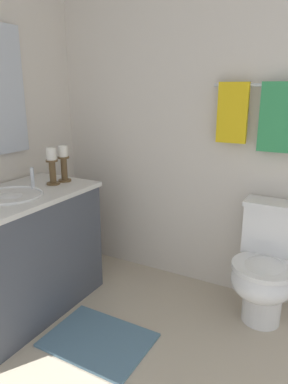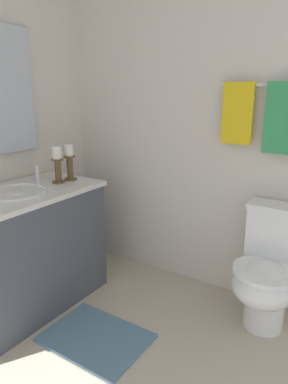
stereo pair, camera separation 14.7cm
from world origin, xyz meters
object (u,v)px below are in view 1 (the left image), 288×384
object	(u,v)px
towel_near_vanity	(232,113)
vanity_cabinet	(17,256)
bath_mat	(98,340)
towel_bar	(279,85)
candle_holder_short	(52,165)
sink_basin	(11,202)
candle_holder_tall	(64,163)
towel_center	(275,118)
toilet	(266,268)

from	to	relation	value
towel_near_vanity	vanity_cabinet	bearing A→B (deg)	-140.49
vanity_cabinet	bath_mat	bearing A→B (deg)	0.00
towel_bar	towel_near_vanity	size ratio (longest dim) A/B	2.08
candle_holder_short	towel_bar	world-z (taller)	towel_bar
vanity_cabinet	towel_near_vanity	world-z (taller)	towel_near_vanity
towel_near_vanity	candle_holder_short	bearing A→B (deg)	-151.70
sink_basin	candle_holder_tall	bearing A→B (deg)	83.13
candle_holder_tall	towel_center	bearing A→B (deg)	19.47
toilet	towel_center	distance (m)	0.92
toilet	towel_near_vanity	bearing A→B (deg)	148.43
vanity_cabinet	towel_bar	world-z (taller)	towel_bar
towel_near_vanity	bath_mat	size ratio (longest dim) A/B	0.64
sink_basin	towel_center	distance (m)	1.69
toilet	bath_mat	bearing A→B (deg)	-138.92
candle_holder_tall	bath_mat	size ratio (longest dim) A/B	0.42
sink_basin	candle_holder_tall	distance (m)	0.47
towel_near_vanity	towel_center	xyz separation A→B (m)	(0.27, 0.00, -0.02)
towel_bar	bath_mat	size ratio (longest dim) A/B	1.33
towel_center	candle_holder_tall	bearing A→B (deg)	-160.53
candle_holder_tall	sink_basin	bearing A→B (deg)	-96.87
sink_basin	towel_bar	size ratio (longest dim) A/B	0.50
candle_holder_short	towel_center	bearing A→B (deg)	23.23
candle_holder_tall	candle_holder_short	world-z (taller)	same
candle_holder_tall	bath_mat	xyz separation A→B (m)	(0.57, -0.44, -0.93)
sink_basin	towel_bar	distance (m)	1.77
candle_holder_short	candle_holder_tall	bearing A→B (deg)	83.83
towel_center	bath_mat	bearing A→B (deg)	-129.04
vanity_cabinet	candle_holder_short	size ratio (longest dim) A/B	4.40
toilet	bath_mat	size ratio (longest dim) A/B	1.25
candle_holder_short	bath_mat	world-z (taller)	candle_holder_short
towel_bar	towel_near_vanity	xyz separation A→B (m)	(-0.27, -0.02, -0.17)
candle_holder_short	toilet	size ratio (longest dim) A/B	0.34
candle_holder_short	towel_near_vanity	size ratio (longest dim) A/B	0.66
towel_bar	toilet	bearing A→B (deg)	-73.25
towel_bar	bath_mat	bearing A→B (deg)	-128.48
toilet	towel_center	size ratio (longest dim) A/B	1.78
vanity_cabinet	towel_bar	distance (m)	1.94
vanity_cabinet	sink_basin	bearing A→B (deg)	90.00
candle_holder_tall	towel_bar	xyz separation A→B (m)	(1.30, 0.48, 0.52)
candle_holder_tall	towel_near_vanity	distance (m)	1.18
towel_bar	towel_center	size ratio (longest dim) A/B	1.89
toilet	towel_near_vanity	distance (m)	1.00
candle_holder_tall	towel_center	world-z (taller)	towel_center
vanity_cabinet	sink_basin	distance (m)	0.36
candle_holder_tall	candle_holder_short	xyz separation A→B (m)	(-0.01, -0.10, 0.00)
vanity_cabinet	sink_basin	xyz separation A→B (m)	(0.00, 0.00, 0.36)
candle_holder_tall	candle_holder_short	bearing A→B (deg)	-96.17
candle_holder_short	bath_mat	distance (m)	1.15
candle_holder_tall	bath_mat	distance (m)	1.18
towel_near_vanity	towel_bar	bearing A→B (deg)	3.88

